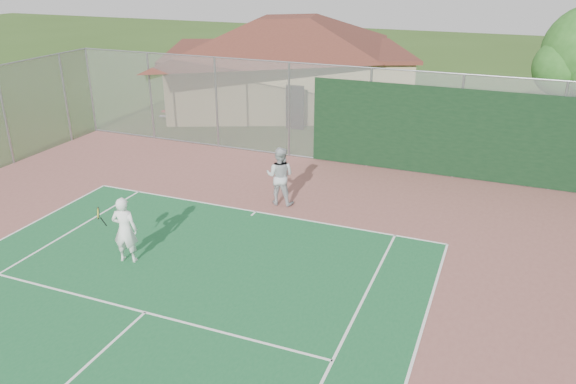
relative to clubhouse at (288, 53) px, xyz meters
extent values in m
cylinder|color=gray|center=(-6.04, -7.19, -0.88)|extent=(0.08, 0.08, 3.50)
cylinder|color=gray|center=(-3.04, -7.19, -0.88)|extent=(0.08, 0.08, 3.50)
cylinder|color=gray|center=(-0.04, -7.19, -0.88)|extent=(0.08, 0.08, 3.50)
cylinder|color=gray|center=(2.96, -7.19, -0.88)|extent=(0.08, 0.08, 3.50)
cylinder|color=gray|center=(5.96, -7.19, -0.88)|extent=(0.08, 0.08, 3.50)
cylinder|color=gray|center=(8.96, -7.19, -0.88)|extent=(0.08, 0.08, 3.50)
cylinder|color=gray|center=(11.96, -7.19, -0.88)|extent=(0.08, 0.08, 3.50)
cylinder|color=gray|center=(3.96, -7.19, 0.87)|extent=(20.00, 0.05, 0.05)
cylinder|color=gray|center=(3.96, -7.19, -2.58)|extent=(20.00, 0.05, 0.05)
cube|color=#999EA0|center=(3.96, -7.19, -0.88)|extent=(20.00, 0.02, 3.50)
cube|color=black|center=(8.96, -7.24, -1.08)|extent=(10.00, 0.04, 3.00)
cylinder|color=gray|center=(-6.04, -8.69, -0.88)|extent=(0.08, 0.08, 3.50)
cylinder|color=gray|center=(-6.04, -11.69, -0.88)|extent=(0.08, 0.08, 3.50)
cube|color=#999EA0|center=(-6.04, -11.69, -0.88)|extent=(0.02, 9.00, 3.50)
cube|color=tan|center=(0.00, 0.00, -1.27)|extent=(12.91, 11.02, 2.73)
cube|color=brown|center=(0.00, 0.00, 0.14)|extent=(13.51, 11.62, 0.16)
pyramid|color=brown|center=(0.00, 0.00, 1.73)|extent=(14.20, 12.12, 1.64)
cube|color=black|center=(1.82, -3.67, -1.68)|extent=(0.82, 0.06, 1.91)
cube|color=#B6302A|center=(-3.25, -3.81, -2.30)|extent=(2.77, 1.22, 0.05)
cube|color=#B2B5BA|center=(-3.25, -4.04, -2.49)|extent=(2.76, 1.19, 0.04)
cube|color=#B6302A|center=(-3.25, -3.28, -1.97)|extent=(2.77, 1.22, 0.05)
cube|color=#B2B5BA|center=(-3.25, -3.52, -2.16)|extent=(2.76, 1.19, 0.04)
cube|color=#B6302A|center=(-3.25, -2.76, -1.64)|extent=(2.77, 1.22, 0.05)
cube|color=#B2B5BA|center=(-3.25, -3.00, -1.83)|extent=(2.76, 1.19, 0.04)
cube|color=#B2B5BA|center=(-4.58, -3.28, -2.11)|extent=(0.64, 1.63, 1.04)
cube|color=#B2B5BA|center=(-1.92, -3.28, -2.11)|extent=(0.64, 1.63, 1.04)
sphere|color=#23591B|center=(12.01, -3.18, 0.63)|extent=(2.11, 2.11, 2.11)
imported|color=white|center=(2.28, -16.09, -1.80)|extent=(0.69, 0.54, 1.68)
imported|color=#B3B6B8|center=(4.38, -11.46, -1.75)|extent=(0.92, 0.74, 1.77)
camera|label=1|loc=(10.43, -25.84, 4.21)|focal=35.00mm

